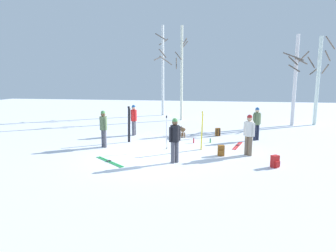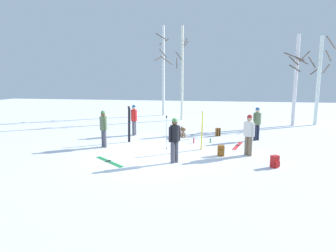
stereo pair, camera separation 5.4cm
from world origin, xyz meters
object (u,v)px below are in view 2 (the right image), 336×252
at_px(dog, 183,130).
at_px(ski_pair_planted_0, 202,131).
at_px(birch_tree_2, 296,79).
at_px(water_bottle_1, 194,141).
at_px(backpack_0, 218,132).
at_px(backpack_1, 221,151).
at_px(person_4, 249,132).
at_px(ski_poles_0, 167,132).
at_px(backpack_2, 275,162).
at_px(person_3, 134,118).
at_px(birch_tree_0, 163,70).
at_px(person_2, 104,126).
at_px(ski_pair_lying_1, 238,146).
at_px(birch_tree_1, 182,73).
at_px(ski_pair_planted_1, 129,124).
at_px(water_bottle_0, 210,141).
at_px(ski_pair_lying_0, 109,162).
at_px(person_1, 175,137).
at_px(person_0, 257,122).
at_px(birch_tree_3, 319,79).

distance_m(dog, ski_pair_planted_0, 2.97).
bearing_deg(birch_tree_2, water_bottle_1, -133.18).
xyz_separation_m(backpack_0, backpack_1, (0.14, -4.24, 0.00)).
distance_m(person_4, ski_poles_0, 3.54).
xyz_separation_m(dog, backpack_2, (3.94, -4.82, -0.17)).
height_order(person_3, backpack_0, person_3).
bearing_deg(backpack_1, ski_pair_planted_0, 134.74).
relative_size(backpack_1, birch_tree_0, 0.06).
height_order(ski_pair_planted_0, birch_tree_0, birch_tree_0).
xyz_separation_m(person_2, ski_pair_lying_1, (6.17, 1.33, -0.97)).
height_order(person_2, backpack_0, person_2).
relative_size(backpack_0, birch_tree_2, 0.07).
height_order(water_bottle_1, birch_tree_1, birch_tree_1).
bearing_deg(ski_pair_planted_1, person_4, -16.00).
distance_m(backpack_1, water_bottle_0, 2.45).
xyz_separation_m(water_bottle_0, birch_tree_1, (-2.45, 7.81, 3.52)).
relative_size(ski_pair_lying_0, birch_tree_1, 0.22).
height_order(person_1, birch_tree_0, birch_tree_0).
distance_m(person_3, ski_pair_lying_0, 5.41).
height_order(person_0, ski_pair_planted_0, ski_pair_planted_0).
height_order(person_2, backpack_1, person_2).
bearing_deg(ski_pair_planted_1, dog, 33.91).
height_order(person_1, ski_poles_0, person_1).
xyz_separation_m(ski_pair_lying_1, birch_tree_0, (-5.71, 10.89, 3.92)).
xyz_separation_m(ski_pair_planted_1, water_bottle_0, (4.03, 0.53, -0.80)).
xyz_separation_m(person_1, ski_pair_lying_1, (2.55, 3.25, -0.97)).
relative_size(ski_pair_planted_0, ski_pair_planted_1, 0.97).
distance_m(ski_pair_lying_1, birch_tree_2, 8.51).
height_order(person_0, birch_tree_2, birch_tree_2).
height_order(person_4, backpack_2, person_4).
distance_m(ski_pair_planted_0, birch_tree_2, 9.99).
distance_m(person_2, birch_tree_3, 14.87).
xyz_separation_m(backpack_0, birch_tree_1, (-2.81, 5.96, 3.41)).
xyz_separation_m(birch_tree_0, birch_tree_1, (1.96, -2.63, -0.31)).
bearing_deg(person_1, ski_poles_0, 108.79).
height_order(backpack_2, birch_tree_3, birch_tree_3).
distance_m(ski_pair_planted_0, ski_pair_lying_1, 2.15).
xyz_separation_m(person_4, ski_pair_planted_1, (-5.64, 1.62, -0.08)).
distance_m(ski_pair_lying_0, ski_poles_0, 3.03).
distance_m(person_2, backpack_0, 6.41).
height_order(person_4, birch_tree_1, birch_tree_1).
distance_m(water_bottle_1, birch_tree_0, 11.88).
bearing_deg(person_4, backpack_1, -167.74).
height_order(person_4, ski_pair_lying_0, person_4).
bearing_deg(backpack_0, ski_pair_planted_0, -101.79).
distance_m(water_bottle_0, water_bottle_1, 0.84).
distance_m(person_1, birch_tree_1, 11.87).
xyz_separation_m(ski_pair_planted_0, birch_tree_0, (-4.06, 11.97, 3.06)).
bearing_deg(person_4, person_1, -151.43).
xyz_separation_m(person_1, water_bottle_0, (1.24, 3.71, -0.88)).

